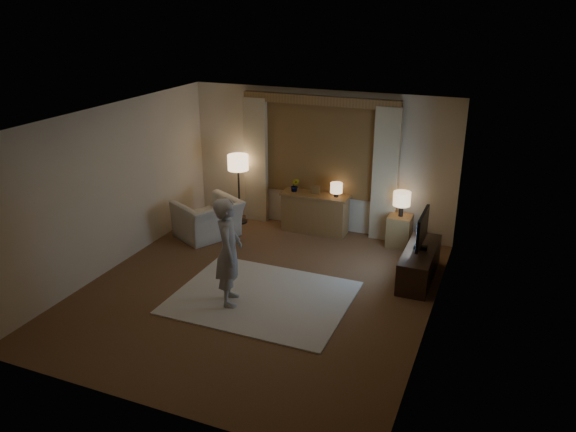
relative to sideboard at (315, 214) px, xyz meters
The scene contains 13 objects.
room 2.23m from the sideboard, 90.33° to the right, with size 5.04×5.54×2.64m.
rug 2.69m from the sideboard, 86.88° to the right, with size 2.50×2.00×0.02m, color beige.
sideboard is the anchor object (origin of this frame).
picture_frame 0.45m from the sideboard, behind, with size 0.16×0.02×0.20m, color brown.
plant 0.64m from the sideboard, behind, with size 0.17×0.13×0.30m, color #999999.
table_lamp_sideboard 0.68m from the sideboard, ahead, with size 0.22×0.22×0.30m.
floor_lamp 1.71m from the sideboard, behind, with size 0.39×0.39×1.35m.
armchair 1.97m from the sideboard, 150.46° to the right, with size 1.06×0.93×0.69m, color beige.
side_table 1.60m from the sideboard, ahead, with size 0.40×0.40×0.56m, color brown.
table_lamp_side 1.68m from the sideboard, ahead, with size 0.30×0.30×0.44m.
tv_stand 2.44m from the sideboard, 28.75° to the right, with size 0.45×1.40×0.50m, color black.
tv 2.48m from the sideboard, 28.77° to the right, with size 0.20×0.82×0.59m.
person 3.00m from the sideboard, 94.23° to the right, with size 0.57×0.38×1.57m, color gray.
Camera 1 is at (3.24, -6.68, 4.08)m, focal length 35.00 mm.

